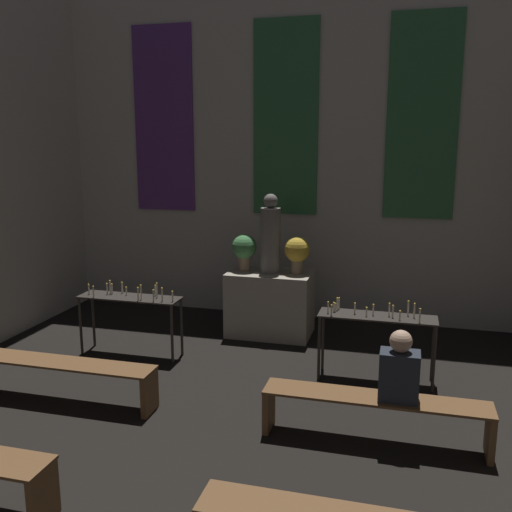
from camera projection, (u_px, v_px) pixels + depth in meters
The scene contains 10 objects.
wall_back at pixel (286, 151), 8.85m from camera, with size 7.41×0.16×5.21m.
altar at pixel (270, 303), 8.32m from camera, with size 1.20×0.75×0.94m.
statue at pixel (270, 237), 8.12m from camera, with size 0.28×0.28×1.13m.
flower_vase_left at pixel (244, 249), 8.26m from camera, with size 0.36×0.36×0.53m.
flower_vase_right at pixel (297, 251), 8.06m from camera, with size 0.36×0.36×0.53m.
candle_rack_left at pixel (130, 305), 7.48m from camera, with size 1.36×0.38×1.00m.
candle_rack_right at pixel (376, 325), 6.68m from camera, with size 1.36×0.38×0.98m.
pew_back_left at pixel (63, 372), 6.19m from camera, with size 2.11×0.36×0.46m.
pew_back_right at pixel (375, 409), 5.35m from camera, with size 2.11×0.36×0.46m.
person_seated at pixel (399, 370), 5.21m from camera, with size 0.36×0.24×0.67m.
Camera 1 is at (1.86, 2.05, 2.82)m, focal length 40.00 mm.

